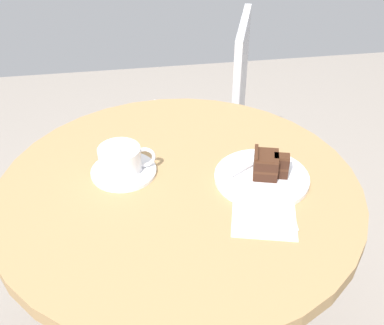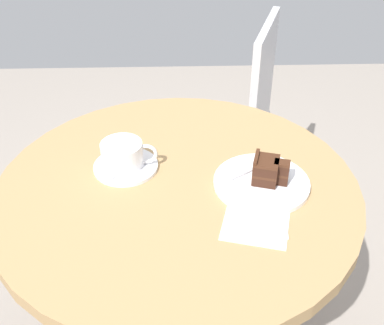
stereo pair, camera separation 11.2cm
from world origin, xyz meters
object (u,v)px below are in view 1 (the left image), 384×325
coffee_cup (121,159)px  cake_plate (262,178)px  teaspoon (121,181)px  cafe_chair (214,113)px  cake_slice (268,165)px  fork (259,161)px  napkin (264,214)px  saucer (124,171)px

coffee_cup → cake_plate: 0.34m
teaspoon → cafe_chair: 0.74m
cake_slice → fork: bearing=94.3°
coffee_cup → cake_plate: size_ratio=0.61×
teaspoon → cake_plate: size_ratio=0.44×
cake_plate → cake_slice: size_ratio=2.52×
cake_plate → napkin: 0.12m
teaspoon → cake_plate: teaspoon is taller
cafe_chair → saucer: bearing=-11.7°
cake_plate → fork: bearing=82.1°
saucer → coffee_cup: coffee_cup is taller
teaspoon → fork: 0.34m
coffee_cup → teaspoon: size_ratio=1.39×
napkin → cafe_chair: bearing=86.7°
teaspoon → cafe_chair: size_ratio=0.11×
coffee_cup → cake_slice: size_ratio=1.53×
saucer → teaspoon: (-0.01, -0.04, 0.01)m
coffee_cup → teaspoon: (-0.00, -0.04, -0.03)m
cake_slice → napkin: 0.13m
cafe_chair → coffee_cup: bearing=-12.0°
teaspoon → cake_slice: (0.34, -0.03, 0.03)m
cake_slice → napkin: cake_slice is taller
coffee_cup → cafe_chair: size_ratio=0.16×
saucer → coffee_cup: 0.04m
saucer → cafe_chair: (0.34, 0.57, -0.19)m
saucer → cake_plate: (0.32, -0.08, 0.00)m
cake_plate → cake_slice: cake_slice is taller
saucer → fork: size_ratio=1.16×
coffee_cup → cake_slice: 0.35m
teaspoon → cake_slice: cake_slice is taller
cake_plate → cafe_chair: cafe_chair is taller
cake_plate → napkin: bearing=-103.2°
napkin → fork: bearing=78.4°
coffee_cup → teaspoon: coffee_cup is taller
cake_slice → cafe_chair: bearing=89.6°
saucer → cafe_chair: bearing=59.6°
cafe_chair → teaspoon: bearing=-10.4°
coffee_cup → cake_slice: cake_slice is taller
saucer → fork: fork is taller
fork → napkin: size_ratio=0.80×
saucer → cake_slice: cake_slice is taller
saucer → teaspoon: size_ratio=1.61×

